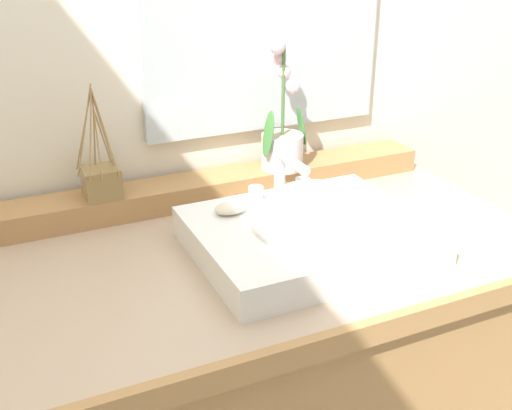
# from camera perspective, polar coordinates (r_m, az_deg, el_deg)

# --- Properties ---
(back_ledge) EXTENTS (1.24, 0.10, 0.06)m
(back_ledge) POSITION_cam_1_polar(r_m,az_deg,el_deg) (1.46, -6.78, 1.13)
(back_ledge) COLOR #A97B49
(back_ledge) RESTS_ON vanity_cabinet
(sink_basin) EXTENTS (0.44, 0.36, 0.28)m
(sink_basin) POSITION_cam_1_polar(r_m,az_deg,el_deg) (1.24, 4.92, -3.15)
(sink_basin) COLOR white
(sink_basin) RESTS_ON vanity_cabinet
(soap_bar) EXTENTS (0.07, 0.04, 0.02)m
(soap_bar) POSITION_cam_1_polar(r_m,az_deg,el_deg) (1.26, -2.27, -0.27)
(soap_bar) COLOR beige
(soap_bar) RESTS_ON sink_basin
(potted_plant) EXTENTS (0.13, 0.10, 0.31)m
(potted_plant) POSITION_cam_1_polar(r_m,az_deg,el_deg) (1.49, 2.45, 6.17)
(potted_plant) COLOR silver
(potted_plant) RESTS_ON back_ledge
(reed_diffuser) EXTENTS (0.09, 0.09, 0.25)m
(reed_diffuser) POSITION_cam_1_polar(r_m,az_deg,el_deg) (1.38, -13.89, 2.15)
(reed_diffuser) COLOR olive
(reed_diffuser) RESTS_ON back_ledge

